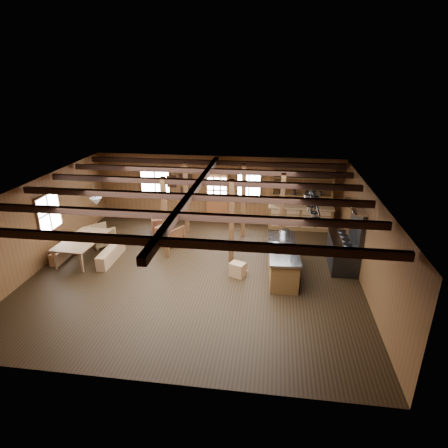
{
  "coord_description": "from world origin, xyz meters",
  "views": [
    {
      "loc": [
        2.26,
        -10.09,
        5.79
      ],
      "look_at": [
        0.74,
        1.14,
        1.26
      ],
      "focal_mm": 30.0,
      "sensor_mm": 36.0,
      "label": 1
    }
  ],
  "objects_px": {
    "kitchen_island": "(282,260)",
    "armchair_c": "(101,236)",
    "commercial_range": "(345,248)",
    "dining_table": "(85,249)",
    "armchair_a": "(162,225)",
    "armchair_b": "(170,235)"
  },
  "relations": [
    {
      "from": "kitchen_island",
      "to": "armchair_b",
      "type": "xyz_separation_m",
      "value": [
        -4.04,
        1.74,
        -0.12
      ]
    },
    {
      "from": "kitchen_island",
      "to": "armchair_c",
      "type": "height_order",
      "value": "kitchen_island"
    },
    {
      "from": "commercial_range",
      "to": "armchair_a",
      "type": "xyz_separation_m",
      "value": [
        -6.57,
        1.83,
        -0.28
      ]
    },
    {
      "from": "commercial_range",
      "to": "dining_table",
      "type": "distance_m",
      "value": 8.57
    },
    {
      "from": "kitchen_island",
      "to": "armchair_c",
      "type": "xyz_separation_m",
      "value": [
        -6.48,
        1.29,
        -0.1
      ]
    },
    {
      "from": "kitchen_island",
      "to": "commercial_range",
      "type": "relative_size",
      "value": 1.21
    },
    {
      "from": "kitchen_island",
      "to": "dining_table",
      "type": "xyz_separation_m",
      "value": [
        -6.56,
        0.2,
        -0.12
      ]
    },
    {
      "from": "dining_table",
      "to": "kitchen_island",
      "type": "bearing_deg",
      "value": -88.42
    },
    {
      "from": "dining_table",
      "to": "armchair_a",
      "type": "distance_m",
      "value": 3.12
    },
    {
      "from": "dining_table",
      "to": "armchair_a",
      "type": "xyz_separation_m",
      "value": [
        1.98,
        2.42,
        0.02
      ]
    },
    {
      "from": "commercial_range",
      "to": "dining_table",
      "type": "relative_size",
      "value": 1.03
    },
    {
      "from": "armchair_b",
      "to": "commercial_range",
      "type": "bearing_deg",
      "value": -160.86
    },
    {
      "from": "commercial_range",
      "to": "armchair_b",
      "type": "xyz_separation_m",
      "value": [
        -6.02,
        0.96,
        -0.31
      ]
    },
    {
      "from": "armchair_b",
      "to": "armchair_c",
      "type": "distance_m",
      "value": 2.48
    },
    {
      "from": "dining_table",
      "to": "armchair_c",
      "type": "distance_m",
      "value": 1.09
    },
    {
      "from": "kitchen_island",
      "to": "armchair_c",
      "type": "distance_m",
      "value": 6.6
    },
    {
      "from": "armchair_a",
      "to": "armchair_c",
      "type": "distance_m",
      "value": 2.31
    },
    {
      "from": "armchair_b",
      "to": "armchair_c",
      "type": "xyz_separation_m",
      "value": [
        -2.44,
        -0.46,
        0.01
      ]
    },
    {
      "from": "dining_table",
      "to": "armchair_b",
      "type": "distance_m",
      "value": 2.96
    },
    {
      "from": "kitchen_island",
      "to": "dining_table",
      "type": "height_order",
      "value": "kitchen_island"
    },
    {
      "from": "commercial_range",
      "to": "armchair_c",
      "type": "xyz_separation_m",
      "value": [
        -8.46,
        0.5,
        -0.29
      ]
    },
    {
      "from": "commercial_range",
      "to": "armchair_b",
      "type": "relative_size",
      "value": 2.64
    }
  ]
}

